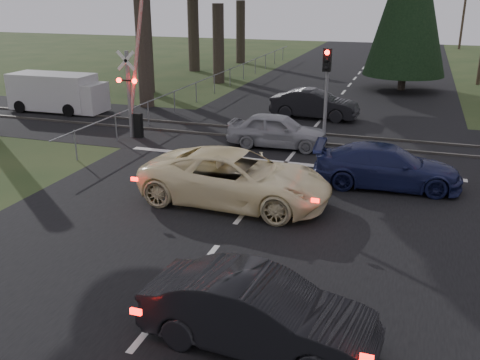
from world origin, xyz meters
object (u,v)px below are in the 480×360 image
at_px(traffic_signal_center, 326,81).
at_px(white_van, 60,93).
at_px(utility_pole_far, 465,5).
at_px(cream_coupe, 236,178).
at_px(crossing_signal, 134,92).
at_px(dark_car_far, 315,104).
at_px(silver_car, 278,130).
at_px(dark_hatchback, 259,313).
at_px(blue_sedan, 387,166).

relative_size(traffic_signal_center, white_van, 0.78).
height_order(utility_pole_far, white_van, utility_pole_far).
distance_m(traffic_signal_center, cream_coupe, 7.34).
bearing_deg(utility_pole_far, crossing_signal, -109.23).
height_order(traffic_signal_center, cream_coupe, traffic_signal_center).
bearing_deg(white_van, dark_car_far, 10.48).
xyz_separation_m(utility_pole_far, silver_car, (-9.37, -44.72, -4.01)).
distance_m(cream_coupe, white_van, 16.36).
height_order(crossing_signal, traffic_signal_center, crossing_signal).
bearing_deg(traffic_signal_center, utility_pole_far, 80.40).
height_order(silver_car, dark_car_far, dark_car_far).
xyz_separation_m(traffic_signal_center, cream_coupe, (-1.50, -6.90, -1.99)).
height_order(dark_hatchback, blue_sedan, dark_hatchback).
distance_m(utility_pole_far, white_van, 47.42).
distance_m(crossing_signal, white_van, 7.48).
bearing_deg(dark_car_far, white_van, 104.43).
height_order(utility_pole_far, dark_hatchback, utility_pole_far).
height_order(crossing_signal, utility_pole_far, utility_pole_far).
relative_size(crossing_signal, cream_coupe, 1.19).
height_order(silver_car, blue_sedan, silver_car).
xyz_separation_m(crossing_signal, blue_sedan, (11.08, -3.02, -1.35)).
xyz_separation_m(crossing_signal, utility_pole_far, (15.77, 45.21, 2.67)).
relative_size(traffic_signal_center, utility_pole_far, 0.46).
bearing_deg(silver_car, traffic_signal_center, -79.43).
xyz_separation_m(cream_coupe, silver_car, (-0.37, 6.50, -0.10)).
xyz_separation_m(cream_coupe, blue_sedan, (4.31, 2.99, -0.11)).
relative_size(crossing_signal, traffic_signal_center, 1.70).
bearing_deg(crossing_signal, blue_sedan, -15.25).
relative_size(utility_pole_far, silver_car, 2.15).
height_order(dark_hatchback, silver_car, dark_hatchback).
height_order(cream_coupe, dark_hatchback, cream_coupe).
distance_m(traffic_signal_center, white_van, 15.13).
relative_size(utility_pole_far, white_van, 1.72).
xyz_separation_m(blue_sedan, dark_car_far, (-4.21, 9.28, 0.03)).
height_order(crossing_signal, dark_car_far, crossing_signal).
height_order(utility_pole_far, silver_car, utility_pole_far).
xyz_separation_m(traffic_signal_center, silver_car, (-1.87, -0.40, -2.09)).
relative_size(traffic_signal_center, dark_hatchback, 0.94).
distance_m(cream_coupe, blue_sedan, 5.24).
bearing_deg(utility_pole_far, cream_coupe, -99.96).
relative_size(silver_car, blue_sedan, 0.86).
relative_size(blue_sedan, dark_car_far, 1.09).
bearing_deg(cream_coupe, traffic_signal_center, -9.66).
bearing_deg(white_van, silver_car, -14.26).
height_order(crossing_signal, silver_car, crossing_signal).
bearing_deg(silver_car, blue_sedan, -128.32).
xyz_separation_m(blue_sedan, white_van, (-17.60, 6.54, 0.33)).
height_order(crossing_signal, dark_hatchback, crossing_signal).
bearing_deg(silver_car, crossing_signal, 93.04).
distance_m(silver_car, blue_sedan, 5.85).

